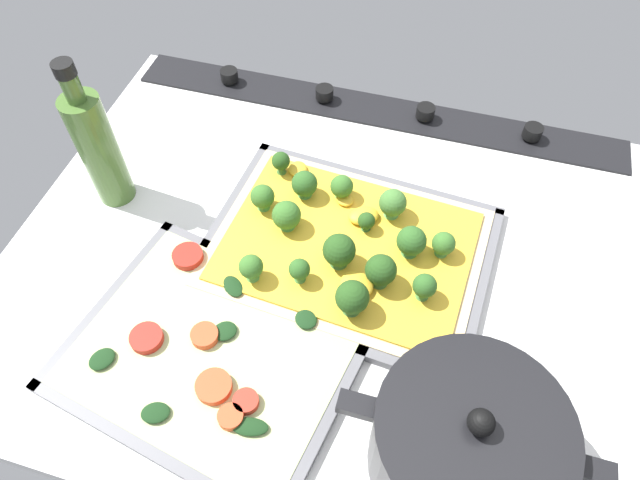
{
  "coord_description": "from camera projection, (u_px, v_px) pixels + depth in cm",
  "views": [
    {
      "loc": [
        -10.9,
        39.33,
        59.69
      ],
      "look_at": [
        0.02,
        1.17,
        5.55
      ],
      "focal_mm": 31.94,
      "sensor_mm": 36.0,
      "label": 1
    }
  ],
  "objects": [
    {
      "name": "ground_plane",
      "position": [
        323.0,
        265.0,
        0.73
      ],
      "size": [
        79.6,
        65.28,
        3.0
      ],
      "primitive_type": "cube",
      "color": "white"
    },
    {
      "name": "stove_control_panel",
      "position": [
        374.0,
        108.0,
        0.88
      ],
      "size": [
        76.42,
        7.0,
        2.6
      ],
      "color": "black",
      "rests_on": "ground_plane"
    },
    {
      "name": "baking_tray_front",
      "position": [
        347.0,
        252.0,
        0.72
      ],
      "size": [
        37.31,
        29.43,
        1.3
      ],
      "color": "slate",
      "rests_on": "ground_plane"
    },
    {
      "name": "broccoli_pizza",
      "position": [
        346.0,
        244.0,
        0.71
      ],
      "size": [
        34.73,
        26.85,
        6.13
      ],
      "color": "beige",
      "rests_on": "baking_tray_front"
    },
    {
      "name": "baking_tray_back",
      "position": [
        213.0,
        354.0,
        0.64
      ],
      "size": [
        35.27,
        30.69,
        1.3
      ],
      "color": "slate",
      "rests_on": "ground_plane"
    },
    {
      "name": "veggie_pizza_back",
      "position": [
        211.0,
        351.0,
        0.64
      ],
      "size": [
        32.46,
        27.88,
        1.9
      ],
      "color": "#BAC985",
      "rests_on": "baking_tray_back"
    },
    {
      "name": "cooking_pot",
      "position": [
        465.0,
        446.0,
        0.53
      ],
      "size": [
        24.63,
        17.78,
        13.49
      ],
      "color": "black",
      "rests_on": "ground_plane"
    },
    {
      "name": "oil_bottle",
      "position": [
        98.0,
        147.0,
        0.72
      ],
      "size": [
        4.91,
        4.91,
        21.55
      ],
      "color": "#476B2D",
      "rests_on": "ground_plane"
    }
  ]
}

